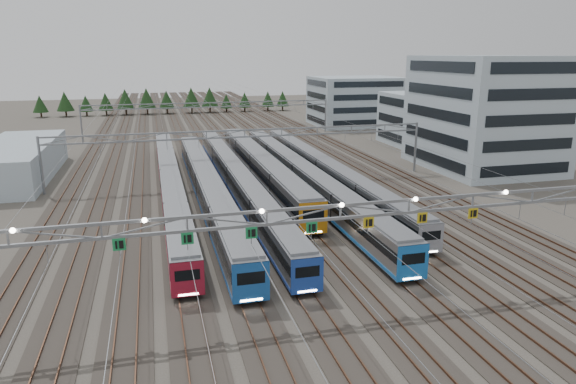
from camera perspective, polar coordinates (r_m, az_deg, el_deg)
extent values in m
plane|color=#47423A|center=(41.00, 5.57, -11.98)|extent=(400.00, 400.00, 0.00)
cube|color=#2D2823|center=(136.02, -9.27, 7.07)|extent=(54.00, 260.00, 0.08)
cube|color=brown|center=(135.94, -20.07, 6.40)|extent=(0.08, 260.00, 0.16)
cube|color=brown|center=(140.75, 1.18, 7.58)|extent=(0.08, 260.00, 0.16)
cube|color=brown|center=(135.93, -9.57, 7.10)|extent=(0.08, 260.00, 0.16)
cube|color=brown|center=(136.07, -8.97, 7.13)|extent=(0.08, 260.00, 0.16)
cube|color=black|center=(72.45, -12.93, 0.16)|extent=(2.16, 65.35, 0.33)
cube|color=#9EA0A6|center=(72.07, -13.00, 1.38)|extent=(2.54, 66.68, 2.86)
cube|color=black|center=(71.99, -13.02, 1.64)|extent=(2.60, 66.35, 0.86)
cube|color=maroon|center=(72.35, -12.94, 0.45)|extent=(2.59, 66.35, 0.32)
cube|color=slate|center=(71.73, -13.07, 2.56)|extent=(2.29, 65.35, 0.23)
cube|color=maroon|center=(40.43, -11.10, -9.49)|extent=(2.56, 0.12, 2.86)
cube|color=black|center=(40.26, -11.12, -9.06)|extent=(1.91, 0.10, 0.86)
cube|color=white|center=(40.91, -11.00, -11.11)|extent=(1.53, 0.06, 0.14)
cube|color=black|center=(67.48, -8.92, -0.72)|extent=(2.40, 59.12, 0.36)
cube|color=#9EA0A6|center=(67.03, -8.98, 0.73)|extent=(2.82, 60.33, 3.18)
cube|color=black|center=(66.93, -9.00, 1.04)|extent=(2.88, 60.03, 0.96)
cube|color=#1C57AD|center=(67.37, -8.94, -0.38)|extent=(2.87, 60.03, 0.35)
cube|color=slate|center=(66.63, -9.04, 2.13)|extent=(2.54, 59.12, 0.25)
cube|color=#1C57AD|center=(38.79, -4.13, -10.01)|extent=(2.84, 0.12, 3.18)
cube|color=black|center=(38.60, -4.13, -9.52)|extent=(2.12, 0.10, 0.96)
cube|color=white|center=(39.34, -4.07, -11.88)|extent=(1.69, 0.06, 0.15)
cube|color=black|center=(72.12, -5.74, 0.41)|extent=(2.20, 66.64, 0.33)
cube|color=#9EA0A6|center=(71.73, -5.77, 1.65)|extent=(2.59, 68.00, 2.92)
cube|color=black|center=(71.65, -5.78, 1.93)|extent=(2.65, 67.66, 0.88)
cube|color=#1F44AB|center=(72.02, -5.75, 0.71)|extent=(2.64, 67.66, 0.32)
cube|color=slate|center=(71.38, -5.80, 2.87)|extent=(2.33, 66.64, 0.23)
cube|color=#1F44AB|center=(40.21, 2.15, -9.29)|extent=(2.61, 0.12, 2.92)
cube|color=black|center=(40.04, 2.17, -8.85)|extent=(1.94, 0.10, 0.88)
cube|color=white|center=(40.70, 2.16, -10.95)|extent=(1.56, 0.06, 0.14)
cube|color=black|center=(77.99, -3.11, 1.61)|extent=(2.58, 52.28, 0.39)
cube|color=#9EA0A6|center=(77.57, -3.13, 2.97)|extent=(3.04, 53.35, 3.42)
cube|color=black|center=(77.48, -3.13, 3.26)|extent=(3.10, 53.08, 1.03)
cube|color=orange|center=(77.88, -3.11, 1.93)|extent=(3.09, 53.08, 0.38)
cube|color=slate|center=(77.21, -3.15, 4.28)|extent=(2.73, 52.28, 0.27)
cube|color=orange|center=(52.64, 2.83, -2.94)|extent=(3.06, 0.12, 3.42)
cube|color=black|center=(52.49, 2.84, -2.52)|extent=(2.28, 0.10, 1.03)
cube|color=white|center=(53.07, 2.83, -4.49)|extent=(1.82, 0.06, 0.16)
cube|color=black|center=(72.45, 1.52, 0.56)|extent=(2.34, 63.43, 0.35)
cube|color=#9EA0A6|center=(72.04, 1.53, 1.88)|extent=(2.75, 64.72, 3.10)
cube|color=black|center=(71.95, 1.53, 2.16)|extent=(2.81, 64.40, 0.93)
cube|color=blue|center=(72.35, 1.52, 0.87)|extent=(2.80, 64.40, 0.34)
cube|color=slate|center=(71.68, 1.54, 3.16)|extent=(2.48, 63.43, 0.25)
cube|color=blue|center=(43.43, 13.70, -7.66)|extent=(2.77, 0.12, 3.10)
cube|color=black|center=(43.27, 13.75, -7.22)|extent=(2.06, 0.10, 0.93)
cube|color=white|center=(43.92, 13.63, -9.31)|extent=(1.65, 0.06, 0.15)
cube|color=black|center=(76.95, 4.02, 1.38)|extent=(2.18, 60.42, 0.33)
cube|color=#9EA0A6|center=(76.59, 4.04, 2.54)|extent=(2.56, 61.65, 2.88)
cube|color=black|center=(76.51, 4.04, 2.79)|extent=(2.62, 61.35, 0.87)
cube|color=#8F919C|center=(76.86, 4.02, 1.66)|extent=(2.61, 61.35, 0.32)
cube|color=slate|center=(76.27, 4.06, 3.67)|extent=(2.31, 60.42, 0.23)
cube|color=#8F919C|center=(49.61, 15.58, -5.04)|extent=(2.58, 0.12, 2.88)
cube|color=black|center=(49.47, 15.63, -4.68)|extent=(1.92, 0.10, 0.87)
cube|color=white|center=(50.00, 15.52, -6.42)|extent=(1.54, 0.06, 0.14)
cube|color=gray|center=(38.09, 5.86, -1.48)|extent=(56.00, 0.22, 0.22)
cube|color=gray|center=(38.39, 5.82, -2.91)|extent=(56.00, 0.22, 0.22)
cube|color=#1B8948|center=(36.25, -18.26, -5.56)|extent=(0.85, 0.06, 0.85)
cube|color=#1B8948|center=(36.20, -11.12, -5.09)|extent=(0.85, 0.06, 0.85)
cube|color=#1B8948|center=(36.70, -4.08, -4.55)|extent=(0.85, 0.06, 0.85)
cube|color=#1B8948|center=(37.73, 2.66, -3.97)|extent=(0.85, 0.06, 0.85)
cube|color=gold|center=(39.26, 8.95, -3.37)|extent=(0.85, 0.06, 0.85)
cube|color=gold|center=(41.23, 14.70, -2.79)|extent=(0.85, 0.06, 0.85)
cube|color=gold|center=(43.57, 19.87, -2.25)|extent=(0.85, 0.06, 0.85)
cylinder|color=gray|center=(77.00, -25.76, 2.65)|extent=(0.36, 0.36, 8.00)
cylinder|color=gray|center=(85.98, 13.99, 4.87)|extent=(0.36, 0.36, 8.00)
cube|color=gray|center=(76.02, -4.83, 6.88)|extent=(56.00, 0.22, 0.22)
cube|color=gray|center=(76.17, -4.82, 6.13)|extent=(56.00, 0.22, 0.22)
cylinder|color=gray|center=(120.93, -22.00, 7.08)|extent=(0.36, 0.36, 8.00)
cylinder|color=gray|center=(126.83, 4.19, 8.46)|extent=(0.36, 0.36, 8.00)
cube|color=gray|center=(120.31, -8.68, 9.79)|extent=(56.00, 0.22, 0.22)
cube|color=gray|center=(120.40, -8.66, 9.31)|extent=(56.00, 0.22, 0.22)
cube|color=#ACC0CE|center=(91.38, 21.00, 8.19)|extent=(18.00, 22.00, 18.34)
cube|color=#ACC0CE|center=(112.14, 14.83, 7.82)|extent=(14.00, 16.00, 10.72)
cube|color=#ACC0CE|center=(140.79, 7.46, 9.99)|extent=(22.00, 18.00, 12.68)
cube|color=#ACC0CE|center=(89.54, -27.84, 3.07)|extent=(10.00, 30.00, 5.26)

